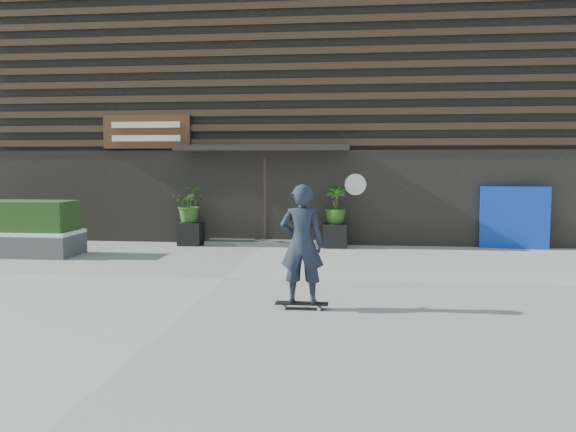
# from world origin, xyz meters

# --- Properties ---
(ground) EXTENTS (80.00, 80.00, 0.00)m
(ground) POSITION_xyz_m (0.00, 0.00, 0.00)
(ground) COLOR #9E9B96
(ground) RESTS_ON ground
(entrance_step) EXTENTS (3.00, 0.80, 0.12)m
(entrance_step) POSITION_xyz_m (0.00, 4.60, 0.06)
(entrance_step) COLOR #4C4D4A
(entrance_step) RESTS_ON ground
(planter_pot_left) EXTENTS (0.60, 0.60, 0.60)m
(planter_pot_left) POSITION_xyz_m (-1.90, 4.40, 0.30)
(planter_pot_left) COLOR black
(planter_pot_left) RESTS_ON ground
(bamboo_left) EXTENTS (0.86, 0.75, 0.96)m
(bamboo_left) POSITION_xyz_m (-1.90, 4.40, 1.08)
(bamboo_left) COLOR #2D591E
(bamboo_left) RESTS_ON planter_pot_left
(planter_pot_right) EXTENTS (0.60, 0.60, 0.60)m
(planter_pot_right) POSITION_xyz_m (1.90, 4.40, 0.30)
(planter_pot_right) COLOR black
(planter_pot_right) RESTS_ON ground
(bamboo_right) EXTENTS (0.54, 0.54, 0.96)m
(bamboo_right) POSITION_xyz_m (1.90, 4.40, 1.08)
(bamboo_right) COLOR #2D591E
(bamboo_right) RESTS_ON planter_pot_right
(raised_bed) EXTENTS (3.50, 1.20, 0.50)m
(raised_bed) POSITION_xyz_m (-5.79, 2.23, 0.25)
(raised_bed) COLOR #474745
(raised_bed) RESTS_ON ground
(snow_layer) EXTENTS (3.50, 1.20, 0.08)m
(snow_layer) POSITION_xyz_m (-5.79, 2.23, 0.54)
(snow_layer) COLOR white
(snow_layer) RESTS_ON raised_bed
(hedge) EXTENTS (3.30, 1.00, 0.70)m
(hedge) POSITION_xyz_m (-5.79, 2.23, 0.93)
(hedge) COLOR #1E3B15
(hedge) RESTS_ON snow_layer
(blue_tarp) EXTENTS (1.68, 0.32, 1.57)m
(blue_tarp) POSITION_xyz_m (6.39, 4.70, 0.78)
(blue_tarp) COLOR #0C2B9D
(blue_tarp) RESTS_ON ground
(building) EXTENTS (18.00, 11.00, 8.00)m
(building) POSITION_xyz_m (-0.00, 9.96, 3.99)
(building) COLOR black
(building) RESTS_ON ground
(skateboarder) EXTENTS (0.78, 0.42, 1.86)m
(skateboarder) POSITION_xyz_m (1.67, -2.19, 0.97)
(skateboarder) COLOR black
(skateboarder) RESTS_ON ground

